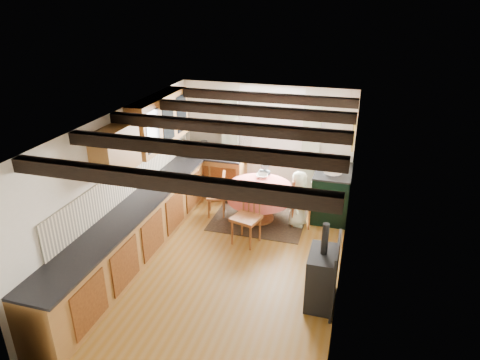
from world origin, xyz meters
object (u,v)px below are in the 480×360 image
(chair_left, at_px, (216,194))
(cast_iron_stove, at_px, (323,264))
(child_far, at_px, (265,184))
(dining_table, at_px, (259,203))
(chair_near, at_px, (246,216))
(aga_range, at_px, (332,193))
(chair_right, at_px, (303,202))
(cup, at_px, (247,184))
(child_right, at_px, (299,199))

(chair_left, relative_size, cast_iron_stove, 0.69)
(chair_left, height_order, child_far, child_far)
(dining_table, height_order, chair_near, chair_near)
(aga_range, xyz_separation_m, cast_iron_stove, (0.11, -2.71, 0.15))
(chair_right, relative_size, cup, 10.25)
(chair_near, relative_size, cast_iron_stove, 0.82)
(child_right, bearing_deg, chair_near, 149.67)
(chair_left, bearing_deg, cast_iron_stove, 31.64)
(chair_right, bearing_deg, cast_iron_stove, -166.01)
(dining_table, distance_m, cast_iron_stove, 2.57)
(cast_iron_stove, bearing_deg, child_far, 118.10)
(chair_near, xyz_separation_m, cast_iron_stove, (1.44, -1.25, 0.11))
(dining_table, xyz_separation_m, chair_near, (-0.02, -0.87, 0.16))
(chair_near, distance_m, chair_right, 1.25)
(cup, bearing_deg, child_right, 7.58)
(dining_table, distance_m, child_far, 0.62)
(aga_range, distance_m, child_right, 0.79)
(child_far, bearing_deg, dining_table, 108.90)
(chair_right, bearing_deg, dining_table, 92.32)
(cup, bearing_deg, chair_right, 8.07)
(chair_right, xyz_separation_m, child_far, (-0.86, 0.55, 0.04))
(chair_right, relative_size, child_right, 0.87)
(chair_left, xyz_separation_m, cast_iron_stove, (2.28, -2.10, 0.20))
(child_far, bearing_deg, chair_left, 52.71)
(child_far, height_order, cup, child_far)
(chair_left, bearing_deg, aga_range, 90.01)
(chair_near, xyz_separation_m, child_far, (-0.01, 1.47, -0.02))
(chair_near, distance_m, cup, 0.83)
(chair_near, distance_m, cast_iron_stove, 1.91)
(dining_table, bearing_deg, chair_near, -91.16)
(chair_left, height_order, aga_range, aga_range)
(dining_table, bearing_deg, cast_iron_stove, -56.17)
(dining_table, relative_size, child_far, 1.19)
(aga_range, relative_size, child_right, 0.98)
(aga_range, bearing_deg, chair_near, -132.32)
(dining_table, height_order, cast_iron_stove, cast_iron_stove)
(chair_near, xyz_separation_m, child_right, (0.77, 0.90, 0.02))
(cast_iron_stove, height_order, child_far, cast_iron_stove)
(chair_near, bearing_deg, dining_table, 103.39)
(cast_iron_stove, relative_size, cup, 13.82)
(chair_right, bearing_deg, chair_left, 91.11)
(child_far, bearing_deg, cast_iron_stove, 133.92)
(child_right, bearing_deg, chair_right, -65.98)
(chair_left, relative_size, aga_range, 0.84)
(chair_near, distance_m, child_right, 1.18)
(chair_left, bearing_deg, child_right, 76.14)
(chair_left, distance_m, cup, 0.74)
(child_right, height_order, cup, child_right)
(dining_table, bearing_deg, child_right, 2.49)
(chair_right, relative_size, aga_range, 0.89)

